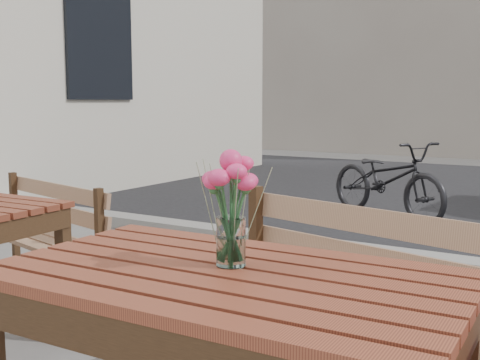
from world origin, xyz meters
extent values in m
cube|color=black|center=(-4.98, 4.50, 2.20)|extent=(0.06, 1.20, 1.80)
cube|color=gray|center=(0.00, 3.00, 0.06)|extent=(30.00, 0.25, 0.12)
cube|color=#5D2718|center=(0.03, -0.18, 0.79)|extent=(1.33, 0.80, 0.03)
cube|color=black|center=(-0.58, 0.13, 0.39)|extent=(0.07, 0.07, 0.77)
cube|color=#94694C|center=(0.07, 0.64, 0.45)|extent=(1.48, 0.70, 0.03)
cube|color=#94694C|center=(0.11, 0.85, 0.69)|extent=(1.40, 0.35, 0.39)
cube|color=black|center=(-0.61, 0.63, 0.23)|extent=(0.06, 0.06, 0.47)
cube|color=black|center=(-0.53, 0.95, 0.43)|extent=(0.06, 0.06, 0.87)
cylinder|color=white|center=(0.01, -0.12, 0.88)|extent=(0.09, 0.09, 0.14)
cylinder|color=#2B6233|center=(0.01, -0.12, 0.95)|extent=(0.05, 0.05, 0.28)
cube|color=black|center=(-1.49, 0.60, 0.36)|extent=(0.06, 0.06, 0.73)
cube|color=#94694C|center=(-2.26, 1.03, 0.40)|extent=(1.30, 0.62, 0.03)
cube|color=#94694C|center=(-2.22, 1.22, 0.61)|extent=(1.23, 0.31, 0.34)
cube|color=black|center=(-1.74, 0.77, 0.21)|extent=(0.05, 0.05, 0.41)
cube|color=black|center=(-2.79, 1.30, 0.38)|extent=(0.05, 0.05, 0.76)
cube|color=black|center=(-1.67, 1.04, 0.38)|extent=(0.05, 0.05, 0.76)
imported|color=black|center=(-1.11, 4.88, 0.43)|extent=(1.71, 1.24, 0.86)
camera|label=1|loc=(0.91, -1.55, 1.28)|focal=45.00mm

